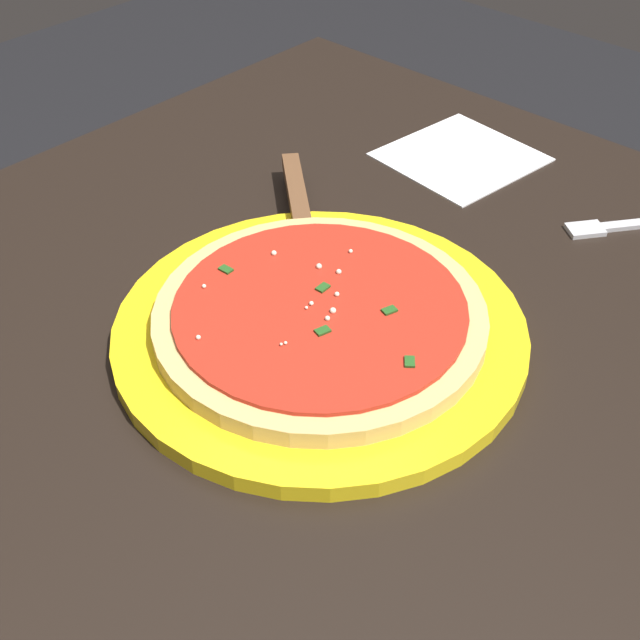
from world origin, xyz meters
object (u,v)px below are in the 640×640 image
object	(u,v)px
pizza_server	(300,213)
pizza	(320,315)
serving_plate	(320,331)
napkin_folded_right	(460,157)

from	to	relation	value
pizza_server	pizza	bearing A→B (deg)	49.55
serving_plate	pizza_server	world-z (taller)	pizza_server
pizza	pizza_server	distance (m)	0.17
pizza	napkin_folded_right	world-z (taller)	pizza
serving_plate	napkin_folded_right	distance (m)	0.35
pizza_server	napkin_folded_right	bearing A→B (deg)	171.96
serving_plate	pizza	xyz separation A→B (m)	(-0.00, -0.00, 0.02)
pizza_server	napkin_folded_right	size ratio (longest dim) A/B	1.25
pizza	napkin_folded_right	xyz separation A→B (m)	(-0.34, -0.09, -0.02)
serving_plate	napkin_folded_right	bearing A→B (deg)	-164.46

